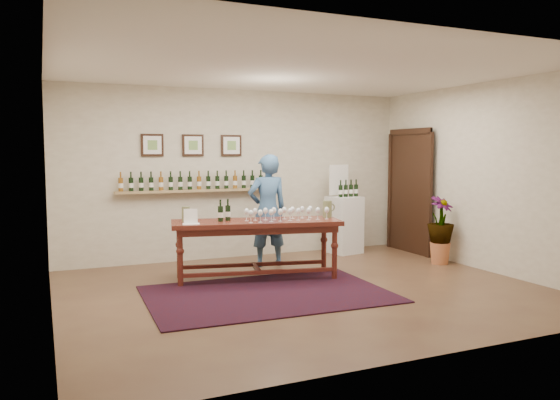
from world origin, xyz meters
name	(u,v)px	position (x,y,z in m)	size (l,w,h in m)	color
ground	(305,290)	(0.00, 0.00, 0.00)	(6.00, 6.00, 0.00)	#503223
room_shell	(367,190)	(2.11, 1.86, 1.12)	(6.00, 6.00, 6.00)	beige
rug	(268,294)	(-0.52, -0.02, 0.01)	(2.96, 1.97, 0.02)	#400B0E
tasting_table	(256,229)	(-0.34, 0.85, 0.70)	(2.42, 1.21, 0.82)	#491712
table_glasses	(282,214)	(0.00, 0.73, 0.91)	(1.30, 0.30, 0.18)	white
table_bottles	(224,211)	(-0.77, 0.96, 0.96)	(0.26, 0.15, 0.28)	black
pitcher_left	(186,214)	(-1.27, 1.11, 0.93)	(0.13, 0.13, 0.21)	olive
pitcher_right	(327,209)	(0.73, 0.76, 0.94)	(0.15, 0.15, 0.24)	olive
menu_card	(191,216)	(-1.27, 0.85, 0.92)	(0.22, 0.16, 0.20)	white
display_pedestal	(344,225)	(1.79, 2.08, 0.50)	(0.50, 0.50, 0.99)	white
pedestal_bottles	(348,188)	(1.85, 2.04, 1.15)	(0.32, 0.08, 0.32)	black
info_sign	(339,180)	(1.74, 2.20, 1.29)	(0.42, 0.02, 0.58)	white
potted_plant	(441,230)	(2.71, 0.64, 0.54)	(0.61, 0.61, 0.93)	#BA683E
person	(267,210)	(0.14, 1.61, 0.87)	(0.63, 0.42, 1.74)	#3A608A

